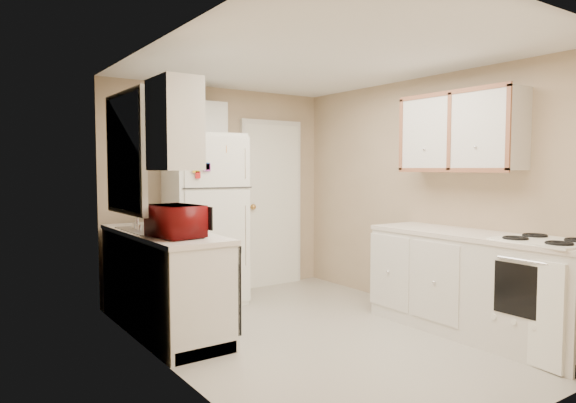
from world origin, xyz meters
TOP-DOWN VIEW (x-y plane):
  - floor at (0.00, 0.00)m, footprint 3.80×3.80m
  - ceiling at (0.00, 0.00)m, footprint 3.80×3.80m
  - wall_left at (-1.40, 0.00)m, footprint 3.80×3.80m
  - wall_right at (1.40, 0.00)m, footprint 3.80×3.80m
  - wall_back at (0.00, 1.90)m, footprint 2.80×2.80m
  - wall_front at (0.00, -1.90)m, footprint 2.80×2.80m
  - left_counter at (-1.10, 0.90)m, footprint 0.60×1.80m
  - dishwasher at (-0.81, 0.30)m, footprint 0.03×0.58m
  - sink at (-1.10, 1.05)m, footprint 0.54×0.74m
  - microwave at (-1.15, 0.46)m, footprint 0.51×0.33m
  - soap_bottle at (-1.06, 1.36)m, footprint 0.09×0.09m
  - window_blinds at (-1.36, 1.05)m, footprint 0.10×0.98m
  - upper_cabinet_left at (-1.25, 0.22)m, footprint 0.30×0.45m
  - refrigerator at (-0.37, 1.60)m, footprint 0.82×0.80m
  - cabinet_over_fridge at (-0.40, 1.75)m, footprint 0.70×0.30m
  - interior_door at (0.70, 1.86)m, footprint 0.86×0.06m
  - right_counter at (1.10, -0.80)m, footprint 0.60×2.00m
  - stove at (1.09, -1.43)m, footprint 0.61×0.72m
  - upper_cabinet_right at (1.25, -0.50)m, footprint 0.30×1.20m

SIDE VIEW (x-z plane):
  - floor at x=0.00m, z-range 0.00..0.00m
  - stove at x=1.09m, z-range 0.00..0.81m
  - left_counter at x=-1.10m, z-range 0.00..0.90m
  - right_counter at x=1.10m, z-range 0.00..0.90m
  - dishwasher at x=-0.81m, z-range 0.13..0.85m
  - sink at x=-1.10m, z-range 0.78..0.94m
  - refrigerator at x=-0.37m, z-range 0.00..1.84m
  - soap_bottle at x=-1.06m, z-range 0.91..1.09m
  - interior_door at x=0.70m, z-range -0.02..2.06m
  - microwave at x=-1.15m, z-range 0.89..1.21m
  - wall_left at x=-1.40m, z-range 1.20..1.20m
  - wall_right at x=1.40m, z-range 1.20..1.20m
  - wall_back at x=0.00m, z-range 1.20..1.20m
  - wall_front at x=0.00m, z-range 1.20..1.20m
  - window_blinds at x=-1.36m, z-range 1.06..2.14m
  - upper_cabinet_left at x=-1.25m, z-range 1.45..2.15m
  - upper_cabinet_right at x=1.25m, z-range 1.45..2.15m
  - cabinet_over_fridge at x=-0.40m, z-range 1.80..2.20m
  - ceiling at x=0.00m, z-range 2.40..2.40m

